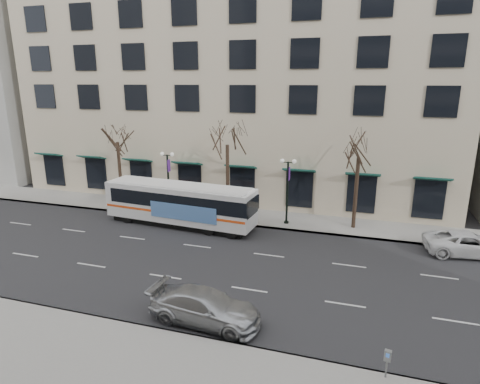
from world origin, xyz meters
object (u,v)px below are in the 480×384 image
at_px(tree_far_right, 360,145).
at_px(pay_station, 387,358).
at_px(city_bus, 181,203).
at_px(lamp_post_right, 287,188).
at_px(white_pickup, 469,244).
at_px(tree_far_mid, 227,133).
at_px(lamp_post_left, 168,179).
at_px(tree_far_left, 117,131).
at_px(silver_car, 205,307).

distance_m(tree_far_right, pay_station, 17.08).
bearing_deg(city_bus, lamp_post_right, 21.81).
bearing_deg(white_pickup, tree_far_mid, 73.41).
xyz_separation_m(tree_far_right, city_bus, (-12.78, -3.01, -4.65)).
distance_m(tree_far_mid, city_bus, 6.57).
bearing_deg(lamp_post_left, white_pickup, -5.15).
relative_size(white_pickup, pay_station, 4.69).
distance_m(tree_far_left, lamp_post_right, 15.48).
bearing_deg(tree_far_mid, white_pickup, -8.59).
bearing_deg(lamp_post_right, tree_far_mid, 173.17).
distance_m(lamp_post_right, white_pickup, 12.55).
bearing_deg(tree_far_right, tree_far_left, 180.00).
height_order(tree_far_left, city_bus, tree_far_left).
bearing_deg(pay_station, tree_far_right, 106.33).
bearing_deg(white_pickup, lamp_post_right, 72.69).
bearing_deg(tree_far_right, city_bus, -166.75).
relative_size(tree_far_left, tree_far_right, 1.03).
relative_size(lamp_post_right, white_pickup, 0.97).
xyz_separation_m(tree_far_right, lamp_post_left, (-14.99, -0.60, -3.48)).
xyz_separation_m(city_bus, silver_car, (6.64, -11.54, -1.00)).
bearing_deg(silver_car, pay_station, -97.05).
height_order(tree_far_mid, lamp_post_right, tree_far_mid).
bearing_deg(pay_station, tree_far_left, 153.71).
xyz_separation_m(silver_car, white_pickup, (13.35, 11.95, -0.02)).
distance_m(lamp_post_left, pay_station, 22.87).
bearing_deg(silver_car, lamp_post_left, 36.54).
bearing_deg(tree_far_left, tree_far_mid, 0.00).
height_order(tree_far_mid, white_pickup, tree_far_mid).
height_order(lamp_post_left, silver_car, lamp_post_left).
bearing_deg(pay_station, lamp_post_right, 123.65).
bearing_deg(tree_far_right, lamp_post_left, -177.71).
xyz_separation_m(tree_far_right, pay_station, (1.71, -16.10, -5.44)).
bearing_deg(tree_far_left, city_bus, -22.64).
relative_size(tree_far_mid, white_pickup, 1.59).
bearing_deg(tree_far_right, lamp_post_right, -173.15).
distance_m(silver_car, pay_station, 8.01).
relative_size(city_bus, white_pickup, 2.25).
height_order(tree_far_left, tree_far_mid, tree_far_mid).
height_order(lamp_post_left, city_bus, lamp_post_left).
relative_size(lamp_post_right, city_bus, 0.43).
bearing_deg(tree_far_left, silver_car, -46.39).
bearing_deg(tree_far_mid, silver_car, -75.15).
distance_m(lamp_post_right, silver_car, 14.16).
bearing_deg(tree_far_left, lamp_post_right, -2.29).
xyz_separation_m(tree_far_left, lamp_post_right, (15.01, -0.60, -3.75)).
distance_m(tree_far_mid, lamp_post_left, 6.40).
relative_size(tree_far_left, lamp_post_left, 1.60).
height_order(tree_far_mid, tree_far_right, tree_far_mid).
bearing_deg(pay_station, silver_car, 179.08).
xyz_separation_m(tree_far_mid, tree_far_right, (10.00, -0.00, -0.48)).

